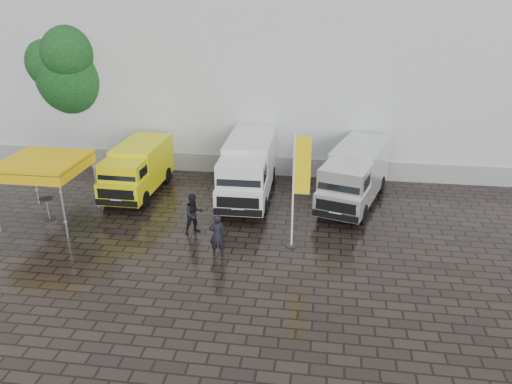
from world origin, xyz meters
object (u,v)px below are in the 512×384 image
Objects in this scene: van_silver at (355,177)px; person_front at (217,235)px; canopy_tent at (42,163)px; person_tent at (194,214)px; van_yellow at (138,171)px; flagpole at (298,185)px; wheelie_bin at (378,173)px; cocktail_table at (48,209)px; van_white at (248,170)px.

van_silver is 7.90m from person_front.
canopy_tent reaches higher than van_silver.
van_silver is at bearing -5.45° from person_tent.
van_yellow is 3.00× the size of person_front.
van_silver is 5.41m from flagpole.
van_silver reaches higher than person_tent.
canopy_tent reaches higher than wheelie_bin.
flagpole is at bearing -27.27° from van_yellow.
cocktail_table is 0.57× the size of person_front.
van_white reaches higher than cocktail_table.
van_white reaches higher than wheelie_bin.
canopy_tent is 0.68× the size of flagpole.
van_white is 5.87m from person_front.
van_white is 9.18m from cocktail_table.
van_white reaches higher than person_tent.
wheelie_bin is at bearing 23.04° from van_white.
flagpole is 11.23m from cocktail_table.
flagpole reaches higher than person_front.
wheelie_bin is 0.60× the size of person_tent.
wheelie_bin is 10.99m from person_front.
flagpole reaches higher than van_white.
van_white is 2.01× the size of canopy_tent.
van_silver is at bearing 63.00° from flagpole.
van_silver is at bearing -1.03° from van_white.
person_tent is (-8.05, -6.97, 0.35)m from wheelie_bin.
person_front is (-6.69, -8.71, 0.35)m from wheelie_bin.
van_silver is (10.48, 0.31, 0.12)m from van_yellow.
canopy_tent is (-8.24, -3.72, 1.22)m from van_white.
van_white is 3.71× the size of person_tent.
van_silver is at bearing 15.66° from canopy_tent.
cocktail_table is (-0.10, -0.01, -2.11)m from canopy_tent.
wheelie_bin is 0.60× the size of person_front.
canopy_tent reaches higher than van_yellow.
cocktail_table is 8.36m from person_front.
cocktail_table is (-13.38, -3.73, -0.82)m from van_silver.
person_front is at bearing -14.87° from canopy_tent.
van_white is 6.46× the size of cocktail_table.
person_front is at bearing -145.26° from wheelie_bin.
person_tent is (-4.27, 0.59, -1.74)m from flagpole.
canopy_tent is 3.22× the size of cocktail_table.
person_tent is at bearing -60.40° from person_front.
van_white reaches higher than van_silver.
canopy_tent is at bearing -156.73° from van_white.
wheelie_bin is (6.43, 2.87, -0.88)m from van_white.
van_white is 5.51m from flagpole.
van_white is 6.23× the size of wheelie_bin.
van_silver is 13.85m from canopy_tent.
flagpole reaches higher than van_yellow.
van_silver is 6.14× the size of cocktail_table.
van_yellow reaches higher than person_front.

